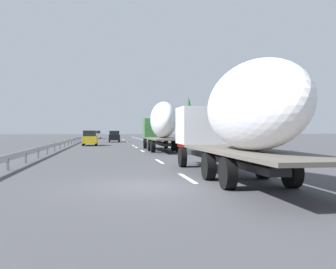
# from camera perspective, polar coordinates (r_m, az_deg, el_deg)

# --- Properties ---
(ground_plane) EXTENTS (260.00, 260.00, 0.00)m
(ground_plane) POSITION_cam_1_polar(r_m,az_deg,el_deg) (53.11, -7.46, -1.40)
(ground_plane) COLOR #424247
(lane_stripe_0) EXTENTS (3.20, 0.20, 0.01)m
(lane_stripe_0) POSITION_cam_1_polar(r_m,az_deg,el_deg) (15.50, 2.83, -6.42)
(lane_stripe_0) COLOR white
(lane_stripe_0) RESTS_ON ground_plane
(lane_stripe_1) EXTENTS (3.20, 0.20, 0.01)m
(lane_stripe_1) POSITION_cam_1_polar(r_m,az_deg,el_deg) (23.65, -1.27, -3.97)
(lane_stripe_1) COLOR white
(lane_stripe_1) RESTS_ON ground_plane
(lane_stripe_2) EXTENTS (3.20, 0.20, 0.01)m
(lane_stripe_2) POSITION_cam_1_polar(r_m,az_deg,el_deg) (35.34, -3.81, -2.43)
(lane_stripe_2) COLOR white
(lane_stripe_2) RESTS_ON ground_plane
(lane_stripe_3) EXTENTS (3.20, 0.20, 0.01)m
(lane_stripe_3) POSITION_cam_1_polar(r_m,az_deg,el_deg) (42.79, -4.70, -1.89)
(lane_stripe_3) COLOR white
(lane_stripe_3) RESTS_ON ground_plane
(lane_stripe_4) EXTENTS (3.20, 0.20, 0.01)m
(lane_stripe_4) POSITION_cam_1_polar(r_m,az_deg,el_deg) (47.91, -5.15, -1.62)
(lane_stripe_4) COLOR white
(lane_stripe_4) RESTS_ON ground_plane
(lane_stripe_5) EXTENTS (3.20, 0.20, 0.01)m
(lane_stripe_5) POSITION_cam_1_polar(r_m,az_deg,el_deg) (61.79, -5.99, -1.11)
(lane_stripe_5) COLOR white
(lane_stripe_5) RESTS_ON ground_plane
(lane_stripe_6) EXTENTS (3.20, 0.20, 0.01)m
(lane_stripe_6) POSITION_cam_1_polar(r_m,az_deg,el_deg) (79.71, -6.65, -0.71)
(lane_stripe_6) COLOR white
(lane_stripe_6) RESTS_ON ground_plane
(lane_stripe_7) EXTENTS (3.20, 0.20, 0.01)m
(lane_stripe_7) POSITION_cam_1_polar(r_m,az_deg,el_deg) (73.01, -6.44, -0.83)
(lane_stripe_7) COLOR white
(lane_stripe_7) RESTS_ON ground_plane
(lane_stripe_8) EXTENTS (3.20, 0.20, 0.01)m
(lane_stripe_8) POSITION_cam_1_polar(r_m,az_deg,el_deg) (82.50, -6.72, -0.66)
(lane_stripe_8) COLOR white
(lane_stripe_8) RESTS_ON ground_plane
(lane_stripe_9) EXTENTS (3.20, 0.20, 0.01)m
(lane_stripe_9) POSITION_cam_1_polar(r_m,az_deg,el_deg) (104.19, -7.18, -0.39)
(lane_stripe_9) COLOR white
(lane_stripe_9) RESTS_ON ground_plane
(edge_line_right) EXTENTS (110.00, 0.20, 0.01)m
(edge_line_right) POSITION_cam_1_polar(r_m,az_deg,el_deg) (58.49, -2.19, -1.20)
(edge_line_right) COLOR white
(edge_line_right) RESTS_ON ground_plane
(truck_lead) EXTENTS (12.90, 2.55, 4.44)m
(truck_lead) POSITION_cam_1_polar(r_m,az_deg,el_deg) (35.78, -0.98, 1.58)
(truck_lead) COLOR #387038
(truck_lead) RESTS_ON ground_plane
(truck_trailing) EXTENTS (14.39, 2.55, 4.30)m
(truck_trailing) POSITION_cam_1_polar(r_m,az_deg,el_deg) (15.02, 10.27, 2.75)
(truck_trailing) COLOR silver
(truck_trailing) RESTS_ON ground_plane
(car_black_suv) EXTENTS (4.03, 1.74, 1.79)m
(car_black_suv) POSITION_cam_1_polar(r_m,az_deg,el_deg) (61.88, -7.92, -0.27)
(car_black_suv) COLOR black
(car_black_suv) RESTS_ON ground_plane
(car_silver_hatch) EXTENTS (4.47, 1.77, 1.77)m
(car_silver_hatch) POSITION_cam_1_polar(r_m,az_deg,el_deg) (86.46, -10.44, -0.01)
(car_silver_hatch) COLOR #ADB2B7
(car_silver_hatch) RESTS_ON ground_plane
(car_yellow_coupe) EXTENTS (4.35, 1.73, 1.85)m
(car_yellow_coupe) POSITION_cam_1_polar(r_m,az_deg,el_deg) (48.35, -11.41, -0.51)
(car_yellow_coupe) COLOR gold
(car_yellow_coupe) RESTS_ON ground_plane
(road_sign) EXTENTS (0.10, 0.90, 3.49)m
(road_sign) POSITION_cam_1_polar(r_m,az_deg,el_deg) (59.37, -1.13, 1.13)
(road_sign) COLOR gray
(road_sign) RESTS_ON ground_plane
(tree_0) EXTENTS (3.68, 3.68, 6.02)m
(tree_0) POSITION_cam_1_polar(r_m,az_deg,el_deg) (46.36, 8.64, 2.75)
(tree_0) COLOR #472D19
(tree_0) RESTS_ON ground_plane
(tree_1) EXTENTS (2.52, 2.52, 7.58)m
(tree_1) POSITION_cam_1_polar(r_m,az_deg,el_deg) (83.77, -1.08, 2.53)
(tree_1) COLOR #472D19
(tree_1) RESTS_ON ground_plane
(tree_2) EXTENTS (3.46, 3.46, 6.34)m
(tree_2) POSITION_cam_1_polar(r_m,az_deg,el_deg) (34.40, 10.66, 3.76)
(tree_2) COLOR #472D19
(tree_2) RESTS_ON ground_plane
(tree_3) EXTENTS (2.50, 2.50, 6.39)m
(tree_3) POSITION_cam_1_polar(r_m,az_deg,el_deg) (52.64, 3.05, 2.86)
(tree_3) COLOR #472D19
(tree_3) RESTS_ON ground_plane
(guardrail_median) EXTENTS (94.00, 0.10, 0.76)m
(guardrail_median) POSITION_cam_1_polar(r_m,az_deg,el_deg) (56.27, -13.66, -0.71)
(guardrail_median) COLOR #9EA0A5
(guardrail_median) RESTS_ON ground_plane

